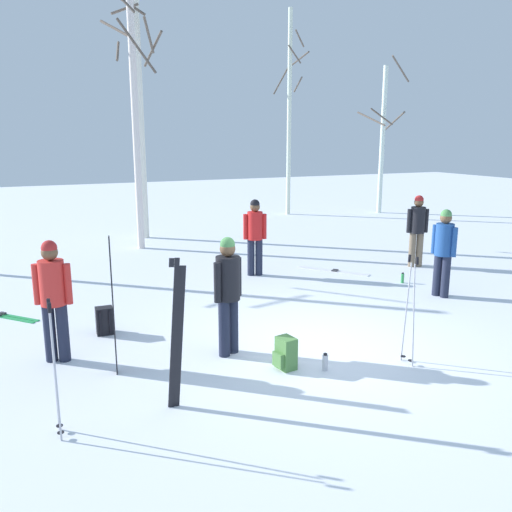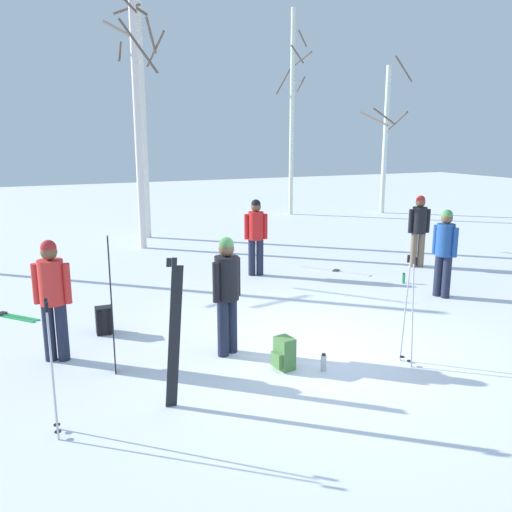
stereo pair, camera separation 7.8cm
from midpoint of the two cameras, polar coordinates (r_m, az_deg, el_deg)
The scene contains 19 objects.
ground_plane at distance 8.05m, azimuth 6.00°, elevation -9.75°, with size 60.00×60.00×0.00m, color white.
person_0 at distance 7.78m, azimuth -21.16°, elevation -3.74°, with size 0.49×0.34×1.72m.
person_1 at distance 11.83m, azimuth -0.30°, elevation 2.55°, with size 0.50×0.34×1.72m.
person_2 at distance 13.20m, azimuth 16.71°, elevation 3.07°, with size 0.50×0.34×1.72m.
person_3 at distance 10.84m, azimuth 19.24°, elevation 0.89°, with size 0.34×0.50×1.72m.
person_4 at distance 7.50m, azimuth -3.31°, elevation -3.48°, with size 0.48×0.34×1.72m.
ski_pair_planted_0 at distance 7.15m, azimuth -15.34°, elevation -5.27°, with size 0.04×0.15×1.84m.
ski_pair_planted_1 at distance 6.15m, azimuth -8.84°, elevation -8.31°, with size 0.26×0.04×1.77m.
ski_pair_lying_0 at distance 12.49m, azimuth 8.07°, elevation -1.59°, with size 1.18×1.47×0.05m.
ski_poles_0 at distance 7.51m, azimuth 15.88°, elevation -5.29°, with size 0.07×0.26×1.52m.
ski_poles_1 at distance 5.92m, azimuth -21.12°, elevation -10.87°, with size 0.07×0.25×1.48m.
backpack_0 at distance 8.83m, azimuth -16.14°, elevation -6.68°, with size 0.27×0.30×0.44m.
backpack_1 at distance 7.28m, azimuth 2.87°, elevation -10.39°, with size 0.31×0.29×0.44m.
water_bottle_0 at distance 11.80m, azimuth 15.22°, elevation -2.29°, with size 0.07×0.07×0.22m.
water_bottle_1 at distance 7.31m, azimuth 7.10°, elevation -11.22°, with size 0.08×0.08×0.24m.
birch_tree_1 at distance 15.01m, azimuth -13.12°, elevation 16.32°, with size 1.42×1.48×7.86m.
birch_tree_2 at distance 16.57m, azimuth -12.42°, elevation 14.48°, with size 1.63×1.61×6.92m.
birch_tree_3 at distance 21.34m, azimuth 3.50°, elevation 15.20°, with size 1.20×1.19×7.73m.
birch_tree_4 at distance 22.26m, azimuth 13.31°, elevation 12.23°, with size 1.73×1.54×6.00m.
Camera 1 is at (-3.85, -6.38, 3.07)m, focal length 37.39 mm.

